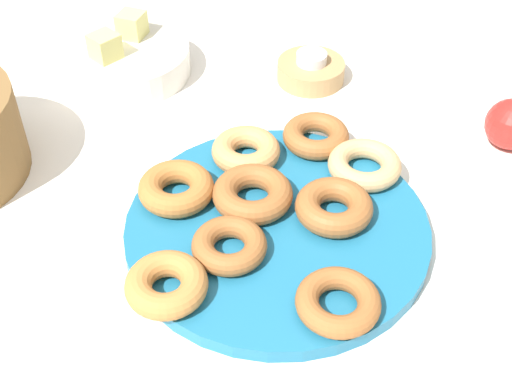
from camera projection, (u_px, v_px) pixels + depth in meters
The scene contains 17 objects.
ground_plane at pixel (277, 234), 0.78m from camera, with size 2.40×2.40×0.00m, color white.
donut_plate at pixel (277, 229), 0.77m from camera, with size 0.34×0.34×0.02m, color #1E6B93.
donut_0 at pixel (176, 188), 0.79m from camera, with size 0.09×0.09×0.03m, color #AD6B33.
donut_1 at pixel (246, 151), 0.84m from camera, with size 0.08×0.08×0.03m, color tan.
donut_2 at pixel (253, 194), 0.78m from camera, with size 0.09×0.09×0.03m, color #995B2D.
donut_3 at pixel (338, 302), 0.67m from camera, with size 0.08×0.08×0.02m, color #995B2D.
donut_4 at pixel (166, 285), 0.69m from camera, with size 0.08×0.08×0.03m, color #BC7A3D.
donut_5 at pixel (334, 207), 0.77m from camera, with size 0.09×0.09×0.03m, color #995B2D.
donut_6 at pixel (365, 165), 0.82m from camera, with size 0.09×0.09×0.02m, color tan.
donut_7 at pixel (229, 245), 0.73m from camera, with size 0.08×0.08×0.02m, color #995B2D.
donut_8 at pixel (316, 136), 0.86m from camera, with size 0.08×0.08×0.03m, color #995B2D.
candle_holder at pixel (311, 71), 1.00m from camera, with size 0.10×0.10×0.03m, color tan.
tealight at pixel (312, 58), 0.99m from camera, with size 0.04×0.04×0.01m, color silver.
fruit_bowl at pixel (126, 61), 1.01m from camera, with size 0.19×0.19×0.04m, color silver.
melon_chunk_left at pixel (105, 46), 0.96m from camera, with size 0.04×0.04×0.04m, color #DBD67A.
melon_chunk_right at pixel (132, 25), 1.01m from camera, with size 0.04×0.04×0.04m, color #DBD67A.
apple at pixel (511, 124), 0.88m from camera, with size 0.07×0.07×0.07m, color red.
Camera 1 is at (-0.44, -0.32, 0.56)m, focal length 48.63 mm.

